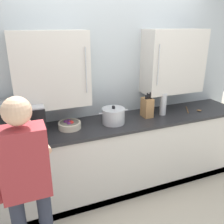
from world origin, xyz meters
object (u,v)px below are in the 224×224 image
object	(u,v)px
wooden_spoon	(193,110)
microwave_oven	(16,121)
thermos_flask	(163,104)
fruit_bowl	(70,125)
knife_block	(147,107)
stock_pot	(113,116)
person_figure	(26,179)

from	to	relation	value
wooden_spoon	microwave_oven	bearing A→B (deg)	178.25
wooden_spoon	thermos_flask	distance (m)	0.48
microwave_oven	thermos_flask	bearing A→B (deg)	-1.14
fruit_bowl	thermos_flask	bearing A→B (deg)	-1.13
microwave_oven	knife_block	size ratio (longest dim) A/B	1.62
wooden_spoon	thermos_flask	xyz separation A→B (m)	(-0.46, 0.03, 0.13)
fruit_bowl	stock_pot	world-z (taller)	stock_pot
fruit_bowl	stock_pot	size ratio (longest dim) A/B	0.69
person_figure	thermos_flask	bearing A→B (deg)	24.85
wooden_spoon	person_figure	size ratio (longest dim) A/B	0.15
microwave_oven	wooden_spoon	world-z (taller)	microwave_oven
thermos_flask	microwave_oven	bearing A→B (deg)	178.86
person_figure	wooden_spoon	bearing A→B (deg)	19.28
wooden_spoon	thermos_flask	size ratio (longest dim) A/B	0.85
stock_pot	person_figure	size ratio (longest dim) A/B	0.23
knife_block	thermos_flask	xyz separation A→B (m)	(0.22, -0.02, 0.02)
stock_pot	fruit_bowl	bearing A→B (deg)	174.78
thermos_flask	wooden_spoon	bearing A→B (deg)	-4.06
fruit_bowl	person_figure	bearing A→B (deg)	-122.03
wooden_spoon	fruit_bowl	world-z (taller)	fruit_bowl
fruit_bowl	person_figure	xyz separation A→B (m)	(-0.51, -0.81, -0.03)
person_figure	knife_block	bearing A→B (deg)	28.48
thermos_flask	person_figure	bearing A→B (deg)	-155.15
knife_block	person_figure	size ratio (longest dim) A/B	0.20
fruit_bowl	microwave_oven	bearing A→B (deg)	178.84
wooden_spoon	thermos_flask	bearing A→B (deg)	175.94
fruit_bowl	knife_block	bearing A→B (deg)	-0.50
wooden_spoon	fruit_bowl	bearing A→B (deg)	178.05
thermos_flask	stock_pot	distance (m)	0.69
microwave_oven	fruit_bowl	size ratio (longest dim) A/B	2.05
microwave_oven	fruit_bowl	bearing A→B (deg)	-1.16
knife_block	stock_pot	xyz separation A→B (m)	(-0.47, -0.04, -0.03)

